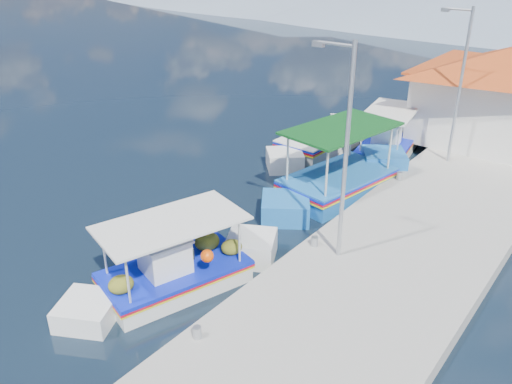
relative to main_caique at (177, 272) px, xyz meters
The scene contains 9 objects.
ground 2.09m from the main_caique, 137.19° to the left, with size 160.00×160.00×0.00m, color black.
quay 8.60m from the main_caique, 59.20° to the left, with size 5.00×44.00×0.50m, color gray.
bollards 7.03m from the main_caique, 70.86° to the left, with size 0.20×17.20×0.30m.
main_caique is the anchor object (origin of this frame).
caique_green_canopy 7.89m from the main_caique, 85.66° to the left, with size 3.25×7.75×2.95m.
caique_blue_hull 11.45m from the main_caique, 101.54° to the left, with size 2.27×7.13×1.27m.
caique_far 12.50m from the main_caique, 88.11° to the left, with size 2.73×6.55×2.33m.
lamp_post_near 5.67m from the main_caique, 48.35° to the left, with size 1.21×0.14×6.00m.
lamp_post_far 13.20m from the main_caique, 76.34° to the left, with size 1.21×0.14×6.00m.
Camera 1 is at (10.54, -9.59, 8.62)m, focal length 36.97 mm.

